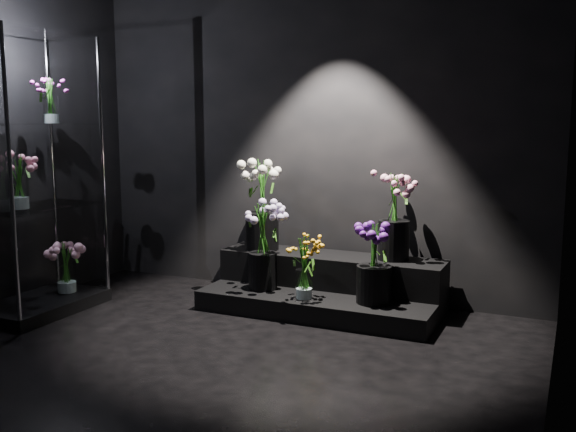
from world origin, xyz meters
The scene contains 13 objects.
floor centered at (0.00, 0.00, 0.00)m, with size 4.00×4.00×0.00m, color black.
wall_back centered at (0.00, 2.00, 1.40)m, with size 4.00×4.00×0.00m, color black.
wall_right centered at (2.00, 0.00, 1.40)m, with size 4.00×4.00×0.00m, color black.
display_riser centered at (0.30, 1.64, 0.17)m, with size 1.83×0.81×0.41m.
display_case centered at (-1.69, 0.61, 1.06)m, with size 0.58×0.97×2.13m.
bouquet_orange_bells centered at (0.25, 1.30, 0.40)m, with size 0.26×0.26×0.48m.
bouquet_lilac centered at (-0.16, 1.43, 0.55)m, with size 0.36×0.36×0.69m.
bouquet_purple centered at (0.76, 1.41, 0.46)m, with size 0.39×0.39×0.58m.
bouquet_cream_roses centered at (-0.30, 1.71, 0.82)m, with size 0.50×0.50×0.74m.
bouquet_pink_roses centered at (0.80, 1.78, 0.78)m, with size 0.33×0.33×0.67m.
bouquet_case_pink centered at (-1.68, 0.46, 1.04)m, with size 0.36×0.36×0.40m.
bouquet_case_magenta centered at (-1.64, 0.78, 1.64)m, with size 0.29×0.29×0.35m.
bouquet_case_base_pink centered at (-1.66, 0.86, 0.32)m, with size 0.43×0.43×0.41m.
Camera 1 is at (2.08, -3.01, 1.49)m, focal length 40.00 mm.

